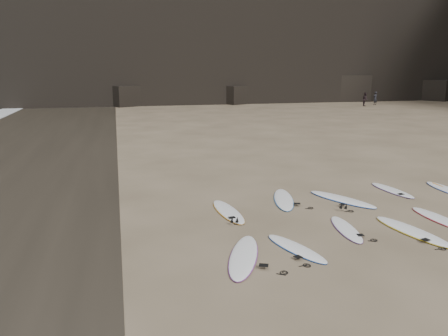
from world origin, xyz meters
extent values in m
plane|color=#897559|center=(0.00, 0.00, 0.00)|extent=(240.00, 240.00, 0.00)
cube|color=black|center=(8.00, 45.00, 1.16)|extent=(4.23, 4.46, 2.33)
cube|color=black|center=(25.00, 46.00, 1.80)|extent=(5.95, 5.19, 3.59)
cube|color=black|center=(38.00, 44.00, 1.44)|extent=(5.31, 5.56, 2.88)
cube|color=black|center=(-6.00, 45.00, 1.25)|extent=(4.49, 4.76, 2.49)
ellipsoid|color=white|center=(-4.01, -1.03, 0.05)|extent=(1.66, 2.79, 0.10)
ellipsoid|color=white|center=(-2.52, -0.87, 0.04)|extent=(1.22, 2.29, 0.08)
ellipsoid|color=white|center=(-0.52, 0.08, 0.04)|extent=(0.89, 2.28, 0.08)
ellipsoid|color=white|center=(1.24, -0.54, 0.05)|extent=(1.14, 2.81, 0.10)
ellipsoid|color=white|center=(2.77, 0.16, 0.04)|extent=(0.67, 2.44, 0.09)
ellipsoid|color=white|center=(-3.52, 2.45, 0.05)|extent=(0.83, 2.62, 0.09)
ellipsoid|color=white|center=(-1.23, 3.29, 0.05)|extent=(1.38, 2.76, 0.10)
ellipsoid|color=white|center=(0.82, 2.79, 0.05)|extent=(1.83, 2.78, 0.10)
ellipsoid|color=white|center=(3.30, 3.42, 0.04)|extent=(0.77, 2.37, 0.08)
ellipsoid|color=white|center=(5.45, 2.96, 0.04)|extent=(0.72, 2.49, 0.09)
imported|color=black|center=(25.09, 38.84, 0.84)|extent=(0.70, 0.55, 1.67)
imported|color=black|center=(23.03, 37.78, 0.82)|extent=(0.86, 0.96, 1.63)
camera|label=1|loc=(-6.93, -10.83, 4.69)|focal=35.00mm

